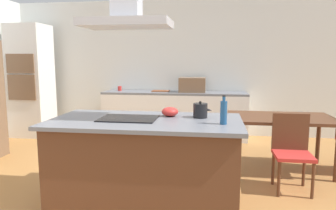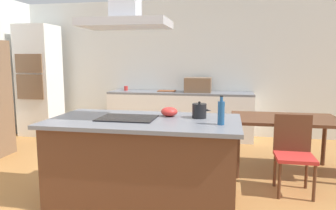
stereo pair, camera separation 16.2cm
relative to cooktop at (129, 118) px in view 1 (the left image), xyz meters
The scene contains 15 objects.
ground 1.76m from the cooktop, 83.03° to the left, with size 16.00×16.00×0.00m, color #AD753D.
wall_back 3.29m from the cooktop, 86.77° to the left, with size 7.20×0.10×2.70m, color silver.
kitchen_island 0.49m from the cooktop, ahead, with size 2.02×1.05×0.90m.
cooktop is the anchor object (origin of this frame).
tea_kettle 0.78m from the cooktop, 13.59° to the left, with size 0.21×0.15×0.18m.
olive_oil_bottle 1.01m from the cooktop, ahead, with size 0.07×0.07×0.28m.
mixing_bowl 0.47m from the cooktop, 28.60° to the left, with size 0.19×0.19×0.10m, color red.
back_counter 2.92m from the cooktop, 87.26° to the left, with size 2.79×0.62×0.90m.
countertop_microwave 2.92m from the cooktop, 80.48° to the left, with size 0.50×0.38×0.28m, color brown.
coffee_mug_red 3.12m from the cooktop, 108.49° to the left, with size 0.08×0.08×0.09m, color red.
cutting_board 2.93m from the cooktop, 92.75° to the left, with size 0.34×0.24×0.02m, color brown.
wall_oven_stack 3.80m from the cooktop, 135.75° to the left, with size 0.70×0.66×2.20m.
dining_table 2.20m from the cooktop, 34.21° to the left, with size 1.40×0.90×0.75m.
chair_facing_island 1.94m from the cooktop, 17.36° to the left, with size 0.42×0.42×0.89m.
range_hood 1.20m from the cooktop, ahead, with size 0.90×0.55×0.78m.
Camera 1 is at (0.71, -3.22, 1.53)m, focal length 33.95 mm.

